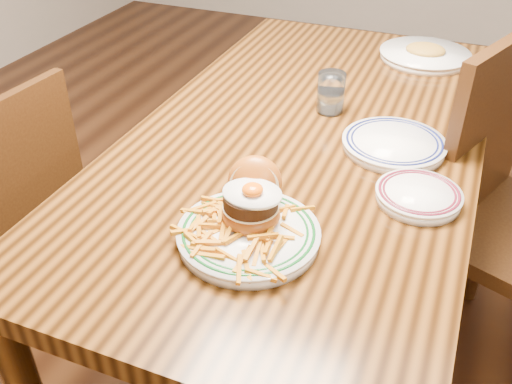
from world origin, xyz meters
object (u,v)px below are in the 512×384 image
at_px(table, 307,160).
at_px(chair_left, 7,216).
at_px(side_plate, 419,195).
at_px(main_plate, 250,221).

relative_size(table, chair_left, 1.87).
distance_m(table, side_plate, 0.39).
height_order(chair_left, main_plate, main_plate).
bearing_deg(table, main_plate, -87.11).
distance_m(chair_left, side_plate, 1.15).
relative_size(table, main_plate, 5.49).
bearing_deg(main_plate, side_plate, 24.91).
relative_size(table, side_plate, 8.34).
bearing_deg(table, side_plate, -34.48).
relative_size(chair_left, main_plate, 2.93).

